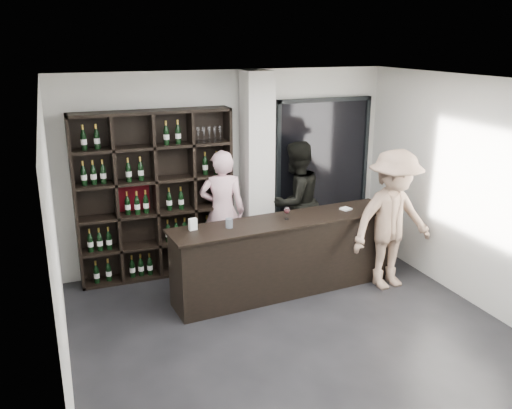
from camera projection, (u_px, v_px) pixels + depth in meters
name	position (u px, v px, depth m)	size (l,w,h in m)	color
floor	(307.00, 349.00, 6.07)	(5.00, 5.50, 0.01)	black
wine_shelf	(155.00, 196.00, 7.61)	(2.20, 0.35, 2.40)	black
structural_column	(257.00, 171.00, 7.96)	(0.40, 0.40, 2.90)	silver
glass_panel	(323.00, 165.00, 8.59)	(1.60, 0.08, 2.10)	black
tasting_counter	(285.00, 256.00, 7.29)	(3.16, 0.66, 1.04)	black
taster_pink	(222.00, 212.00, 7.87)	(0.66, 0.44, 1.82)	#FFC5D1
taster_black	(295.00, 202.00, 8.26)	(0.91, 0.71, 1.87)	black
customer	(393.00, 220.00, 7.33)	(1.25, 0.72, 1.94)	#9A7A64
wine_glass	(287.00, 212.00, 7.12)	(0.08, 0.08, 0.19)	white
spit_cup	(229.00, 223.00, 6.81)	(0.09, 0.09, 0.12)	#ABB9CC
napkin_stack	(346.00, 209.00, 7.54)	(0.13, 0.13, 0.02)	white
card_stand	(193.00, 224.00, 6.73)	(0.10, 0.05, 0.15)	white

